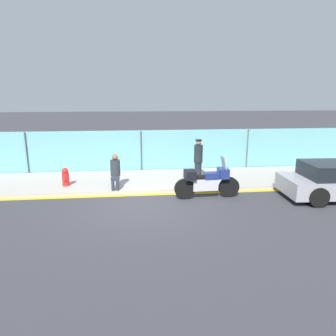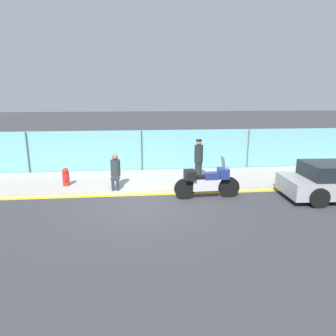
# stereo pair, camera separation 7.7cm
# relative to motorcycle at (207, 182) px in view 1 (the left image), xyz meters

# --- Properties ---
(ground_plane) EXTENTS (120.00, 120.00, 0.00)m
(ground_plane) POSITION_rel_motorcycle_xyz_m (-2.18, -0.57, -0.59)
(ground_plane) COLOR #38383D
(sidewalk) EXTENTS (37.22, 3.13, 0.14)m
(sidewalk) POSITION_rel_motorcycle_xyz_m (-2.18, 2.19, -0.52)
(sidewalk) COLOR #ADA89E
(sidewalk) RESTS_ON ground_plane
(curb_paint_stripe) EXTENTS (37.22, 0.18, 0.01)m
(curb_paint_stripe) POSITION_rel_motorcycle_xyz_m (-2.18, 0.54, -0.59)
(curb_paint_stripe) COLOR gold
(curb_paint_stripe) RESTS_ON ground_plane
(storefront_fence) EXTENTS (35.36, 0.17, 1.95)m
(storefront_fence) POSITION_rel_motorcycle_xyz_m (-2.18, 3.84, 0.39)
(storefront_fence) COLOR #6BB2B7
(storefront_fence) RESTS_ON ground_plane
(motorcycle) EXTENTS (2.30, 0.53, 1.46)m
(motorcycle) POSITION_rel_motorcycle_xyz_m (0.00, 0.00, 0.00)
(motorcycle) COLOR black
(motorcycle) RESTS_ON ground_plane
(officer_standing) EXTENTS (0.35, 0.35, 1.63)m
(officer_standing) POSITION_rel_motorcycle_xyz_m (0.10, 1.96, 0.38)
(officer_standing) COLOR #1E2328
(officer_standing) RESTS_ON sidewalk
(person_seated_on_curb) EXTENTS (0.36, 0.65, 1.26)m
(person_seated_on_curb) POSITION_rel_motorcycle_xyz_m (-3.19, 1.08, 0.24)
(person_seated_on_curb) COLOR #2D3342
(person_seated_on_curb) RESTS_ON sidewalk
(fire_hydrant) EXTENTS (0.25, 0.32, 0.70)m
(fire_hydrant) POSITION_rel_motorcycle_xyz_m (-5.09, 1.54, -0.11)
(fire_hydrant) COLOR red
(fire_hydrant) RESTS_ON sidewalk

